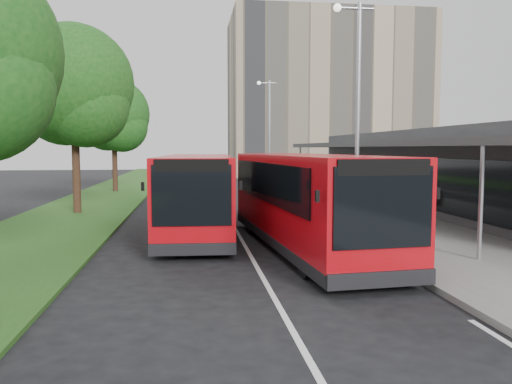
# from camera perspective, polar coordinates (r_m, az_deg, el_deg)

# --- Properties ---
(ground) EXTENTS (120.00, 120.00, 0.00)m
(ground) POSITION_cam_1_polar(r_m,az_deg,el_deg) (15.59, -1.11, -6.47)
(ground) COLOR black
(ground) RESTS_ON ground
(pavement) EXTENTS (5.00, 80.00, 0.15)m
(pavement) POSITION_cam_1_polar(r_m,az_deg,el_deg) (36.14, 4.84, 0.18)
(pavement) COLOR slate
(pavement) RESTS_ON ground
(grass_verge) EXTENTS (5.00, 80.00, 0.10)m
(grass_verge) POSITION_cam_1_polar(r_m,az_deg,el_deg) (35.71, -15.99, -0.09)
(grass_verge) COLOR #224C18
(grass_verge) RESTS_ON ground
(lane_centre_line) EXTENTS (0.12, 70.00, 0.01)m
(lane_centre_line) POSITION_cam_1_polar(r_m,az_deg,el_deg) (30.39, -4.24, -0.86)
(lane_centre_line) COLOR silver
(lane_centre_line) RESTS_ON ground
(kerb_dashes) EXTENTS (0.12, 56.00, 0.01)m
(kerb_dashes) POSITION_cam_1_polar(r_m,az_deg,el_deg) (34.69, 0.83, -0.12)
(kerb_dashes) COLOR silver
(kerb_dashes) RESTS_ON ground
(office_block) EXTENTS (22.00, 12.00, 18.00)m
(office_block) POSITION_cam_1_polar(r_m,az_deg,el_deg) (59.59, 7.97, 10.63)
(office_block) COLOR tan
(office_block) RESTS_ON ground
(station_building) EXTENTS (7.70, 26.00, 4.00)m
(station_building) POSITION_cam_1_polar(r_m,az_deg,el_deg) (26.38, 20.95, 2.37)
(station_building) COLOR #2E2E31
(station_building) RESTS_ON ground
(tree_mid) EXTENTS (5.49, 5.49, 8.82)m
(tree_mid) POSITION_cam_1_polar(r_m,az_deg,el_deg) (24.95, -20.11, 10.67)
(tree_mid) COLOR #301E13
(tree_mid) RESTS_ON ground
(tree_far) EXTENTS (4.97, 4.97, 7.99)m
(tree_far) POSITION_cam_1_polar(r_m,az_deg,el_deg) (36.68, -15.96, 8.03)
(tree_far) COLOR #301E13
(tree_far) RESTS_ON ground
(lamp_post_near) EXTENTS (1.44, 0.28, 8.00)m
(lamp_post_near) POSITION_cam_1_polar(r_m,az_deg,el_deg) (18.21, 11.32, 10.00)
(lamp_post_near) COLOR #9C9DA4
(lamp_post_near) RESTS_ON pavement
(lamp_post_far) EXTENTS (1.44, 0.28, 8.00)m
(lamp_post_far) POSITION_cam_1_polar(r_m,az_deg,el_deg) (37.67, 1.42, 7.46)
(lamp_post_far) COLOR #9C9DA4
(lamp_post_far) RESTS_ON pavement
(bus_main) EXTENTS (3.44, 10.45, 2.91)m
(bus_main) POSITION_cam_1_polar(r_m,az_deg,el_deg) (15.30, 5.77, -1.05)
(bus_main) COLOR #A80912
(bus_main) RESTS_ON ground
(bus_second) EXTENTS (3.00, 10.13, 2.84)m
(bus_second) POSITION_cam_1_polar(r_m,az_deg,el_deg) (18.46, -6.69, -0.14)
(bus_second) COLOR #A80912
(bus_second) RESTS_ON ground
(litter_bin) EXTENTS (0.50, 0.50, 0.77)m
(litter_bin) POSITION_cam_1_polar(r_m,az_deg,el_deg) (25.74, 9.29, -0.78)
(litter_bin) COLOR #392317
(litter_bin) RESTS_ON pavement
(bollard) EXTENTS (0.19, 0.19, 0.96)m
(bollard) POSITION_cam_1_polar(r_m,az_deg,el_deg) (34.50, 2.99, 0.89)
(bollard) COLOR #F8AF0D
(bollard) RESTS_ON pavement
(car_near) EXTENTS (1.98, 3.37, 1.08)m
(car_near) POSITION_cam_1_polar(r_m,az_deg,el_deg) (52.58, -4.02, 2.20)
(car_near) COLOR #5A1D0C
(car_near) RESTS_ON ground
(car_far) EXTENTS (1.51, 3.39, 1.08)m
(car_far) POSITION_cam_1_polar(r_m,az_deg,el_deg) (58.43, -6.48, 2.46)
(car_far) COLOR navy
(car_far) RESTS_ON ground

